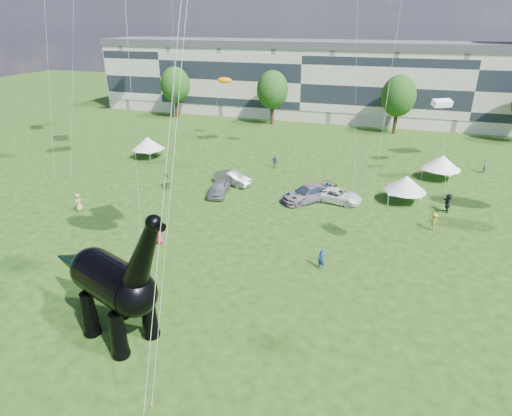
% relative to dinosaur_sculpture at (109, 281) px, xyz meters
% --- Properties ---
extents(ground, '(220.00, 220.00, 0.00)m').
position_rel_dinosaur_sculpture_xyz_m(ground, '(5.69, 0.53, -3.44)').
color(ground, '#16330C').
rests_on(ground, ground).
extents(terrace_row, '(78.00, 11.00, 12.00)m').
position_rel_dinosaur_sculpture_xyz_m(terrace_row, '(-2.31, 62.53, 2.56)').
color(terrace_row, beige).
rests_on(terrace_row, ground).
extents(tree_far_left, '(5.20, 5.20, 9.44)m').
position_rel_dinosaur_sculpture_xyz_m(tree_far_left, '(-24.31, 53.53, 2.85)').
color(tree_far_left, '#382314').
rests_on(tree_far_left, ground).
extents(tree_mid_left, '(5.20, 5.20, 9.44)m').
position_rel_dinosaur_sculpture_xyz_m(tree_mid_left, '(-6.31, 53.53, 2.85)').
color(tree_mid_left, '#382314').
rests_on(tree_mid_left, ground).
extents(tree_mid_right, '(5.20, 5.20, 9.44)m').
position_rel_dinosaur_sculpture_xyz_m(tree_mid_right, '(13.69, 53.53, 2.85)').
color(tree_mid_right, '#382314').
rests_on(tree_mid_right, ground).
extents(dinosaur_sculpture, '(10.94, 5.50, 9.11)m').
position_rel_dinosaur_sculpture_xyz_m(dinosaur_sculpture, '(0.00, 0.00, 0.00)').
color(dinosaur_sculpture, black).
rests_on(dinosaur_sculpture, ground).
extents(car_silver, '(2.50, 4.58, 1.48)m').
position_rel_dinosaur_sculpture_xyz_m(car_silver, '(-2.52, 21.29, -2.70)').
color(car_silver, '#B4B4B9').
rests_on(car_silver, ground).
extents(car_grey, '(4.55, 2.73, 1.42)m').
position_rel_dinosaur_sculpture_xyz_m(car_grey, '(-2.29, 24.49, -2.73)').
color(car_grey, gray).
rests_on(car_grey, ground).
extents(car_white, '(5.11, 2.93, 1.34)m').
position_rel_dinosaur_sculpture_xyz_m(car_white, '(9.23, 23.15, -2.77)').
color(car_white, white).
rests_on(car_white, ground).
extents(car_dark, '(5.42, 5.52, 1.60)m').
position_rel_dinosaur_sculpture_xyz_m(car_dark, '(6.50, 22.48, -2.64)').
color(car_dark, '#595960').
rests_on(car_dark, ground).
extents(gazebo_near, '(3.94, 3.94, 2.73)m').
position_rel_dinosaur_sculpture_xyz_m(gazebo_near, '(15.51, 25.18, -1.52)').
color(gazebo_near, silver).
rests_on(gazebo_near, ground).
extents(gazebo_far, '(5.26, 5.26, 2.79)m').
position_rel_dinosaur_sculpture_xyz_m(gazebo_far, '(19.26, 33.32, -1.48)').
color(gazebo_far, white).
rests_on(gazebo_far, ground).
extents(gazebo_left, '(4.53, 4.53, 2.74)m').
position_rel_dinosaur_sculpture_xyz_m(gazebo_left, '(-16.11, 30.16, -1.51)').
color(gazebo_left, silver).
rests_on(gazebo_left, ground).
extents(visitors, '(38.39, 43.94, 1.86)m').
position_rel_dinosaur_sculpture_xyz_m(visitors, '(6.41, 16.69, -2.58)').
color(visitors, '#9E2744').
rests_on(visitors, ground).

